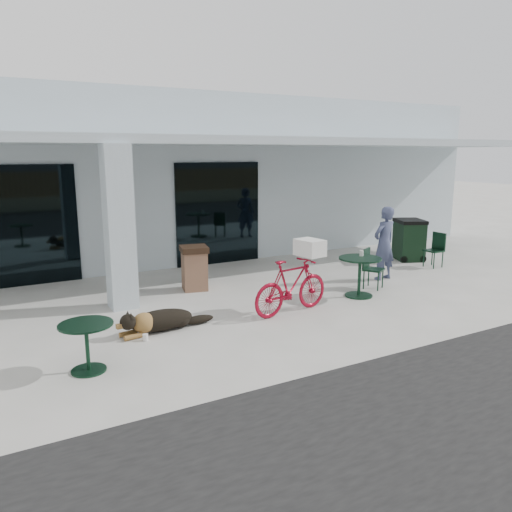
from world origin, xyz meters
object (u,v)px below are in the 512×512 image
cafe_table_near (87,347)px  wheeled_bin (409,240)px  cafe_chair_far_a (374,269)px  person (384,243)px  trash_receptacle (194,268)px  bicycle (291,286)px  cafe_table_far (359,277)px  cafe_chair_far_b (434,250)px  dog (161,319)px

cafe_table_near → wheeled_bin: bearing=18.8°
cafe_table_near → cafe_chair_far_a: bearing=11.9°
person → trash_receptacle: bearing=-25.1°
bicycle → cafe_chair_far_a: bearing=-86.1°
person → cafe_table_far: bearing=22.2°
person → wheeled_bin: bearing=-156.8°
cafe_table_near → bicycle: bearing=11.4°
cafe_chair_far_b → trash_receptacle: size_ratio=0.93×
cafe_chair_far_a → cafe_chair_far_b: cafe_chair_far_b is taller
dog → trash_receptacle: size_ratio=1.31×
cafe_chair_far_a → trash_receptacle: trash_receptacle is taller
dog → wheeled_bin: (7.91, 2.14, 0.36)m
dog → person: (5.73, 0.82, 0.65)m
wheeled_bin → cafe_chair_far_a: bearing=-123.6°
cafe_chair_far_a → trash_receptacle: (-3.49, 1.83, 0.04)m
wheeled_bin → person: bearing=-124.3°
dog → cafe_chair_far_b: (7.78, 1.14, 0.24)m
bicycle → cafe_table_near: bicycle is taller
trash_receptacle → wheeled_bin: (6.43, 0.00, 0.08)m
cafe_table_near → cafe_chair_far_a: 6.50m
person → cafe_chair_far_a: bearing=26.2°
cafe_table_far → cafe_chair_far_a: 0.76m
trash_receptacle → cafe_chair_far_b: bearing=-9.0°
cafe_chair_far_b → trash_receptacle: (-6.30, 1.00, 0.03)m
bicycle → cafe_chair_far_b: 5.53m
cafe_chair_far_b → wheeled_bin: size_ratio=0.80×
person → cafe_table_near: bearing=6.7°
cafe_table_far → cafe_chair_far_a: cafe_chair_far_a is taller
cafe_table_near → wheeled_bin: size_ratio=0.65×
cafe_chair_far_b → cafe_table_far: bearing=-74.2°
dog → cafe_table_near: size_ratio=1.72×
cafe_table_near → cafe_table_far: (5.67, 1.02, 0.07)m
bicycle → cafe_table_far: bearing=-91.2°
wheeled_bin → bicycle: bearing=-131.8°
bicycle → person: (3.29, 1.08, 0.34)m
bicycle → trash_receptacle: 2.58m
bicycle → wheeled_bin: bearing=-75.1°
dog → person: person is taller
bicycle → cafe_chair_far_b: size_ratio=1.92×
cafe_table_near → trash_receptacle: bearing=47.8°
cafe_chair_far_b → cafe_chair_far_a: bearing=-76.0°
dog → cafe_chair_far_a: size_ratio=1.43×
dog → person: size_ratio=0.73×
cafe_table_far → wheeled_bin: 4.23m
trash_receptacle → wheeled_bin: bearing=0.0°
cafe_table_near → cafe_chair_far_b: 9.43m
wheeled_bin → dog: bearing=-140.3°
cafe_table_near → person: bearing=14.6°
cafe_chair_far_a → person: 1.01m
cafe_table_near → trash_receptacle: trash_receptacle is taller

